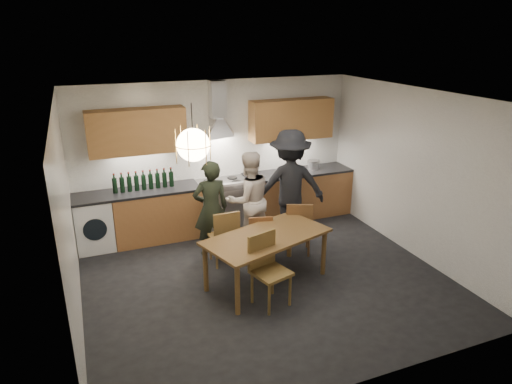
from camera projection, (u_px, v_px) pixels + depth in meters
name	position (u px, v px, depth m)	size (l,w,h in m)	color
ground	(266.00, 279.00, 6.60)	(5.00, 5.00, 0.00)	black
room_shell	(266.00, 166.00, 6.02)	(5.02, 4.52, 2.61)	white
counter_run	(225.00, 204.00, 8.16)	(5.00, 0.62, 0.90)	#B87B46
range_stove	(223.00, 205.00, 8.15)	(0.90, 0.60, 0.92)	silver
wall_fixtures	(219.00, 124.00, 7.77)	(4.30, 0.54, 1.10)	tan
pendant_lamp	(193.00, 145.00, 5.45)	(0.43, 0.43, 0.70)	black
dining_table	(267.00, 241.00, 6.30)	(1.91, 1.35, 0.73)	brown
chair_back_left	(225.00, 234.00, 6.83)	(0.40, 0.40, 0.89)	brown
chair_back_mid	(260.00, 236.00, 6.91)	(0.43, 0.43, 0.79)	brown
chair_back_right	(299.00, 225.00, 7.15)	(0.53, 0.53, 0.89)	brown
chair_front	(267.00, 264.00, 5.88)	(0.54, 0.54, 0.96)	brown
person_left	(211.00, 209.00, 7.08)	(0.56, 0.37, 1.55)	black
person_mid	(249.00, 200.00, 7.36)	(0.78, 0.61, 1.61)	beige
person_right	(290.00, 185.00, 7.62)	(1.22, 0.70, 1.88)	black
mixing_bowl	(284.00, 172.00, 8.36)	(0.26, 0.26, 0.06)	silver
stock_pot	(313.00, 165.00, 8.65)	(0.22, 0.22, 0.15)	silver
wine_bottles	(144.00, 180.00, 7.50)	(1.00, 0.08, 0.32)	black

